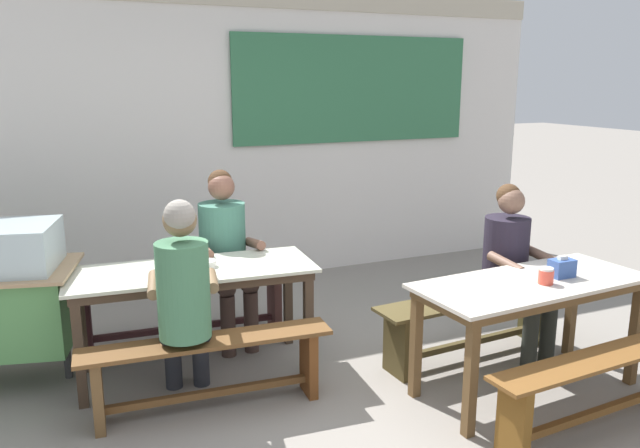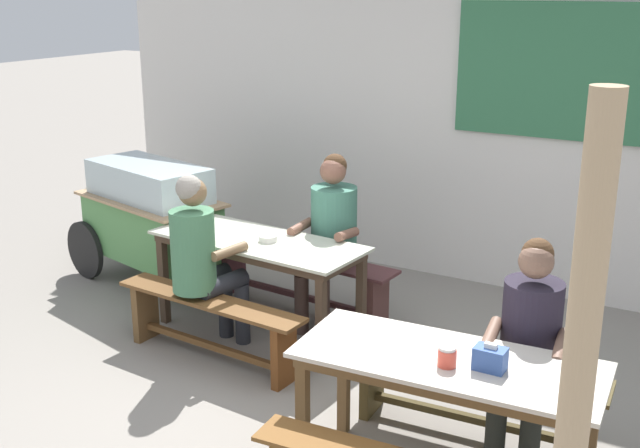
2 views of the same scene
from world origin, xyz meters
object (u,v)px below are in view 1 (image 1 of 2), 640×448
at_px(person_left_back_turned, 184,293).
at_px(soup_bowl, 206,264).
at_px(tissue_box, 562,268).
at_px(dining_table_near, 531,293).
at_px(person_center_facing, 225,246).
at_px(condiment_jar, 546,276).
at_px(dining_table_far, 193,280).
at_px(bench_far_front, 208,364).
at_px(bench_near_back, 470,318).
at_px(person_right_near_table, 513,261).
at_px(bench_far_back, 185,303).
at_px(bench_near_front, 599,383).

distance_m(person_left_back_turned, soup_bowl, 0.53).
relative_size(person_left_back_turned, tissue_box, 8.65).
relative_size(dining_table_near, person_center_facing, 1.19).
height_order(dining_table_near, soup_bowl, soup_bowl).
height_order(person_center_facing, tissue_box, person_center_facing).
relative_size(person_center_facing, condiment_jar, 12.79).
bearing_deg(dining_table_far, dining_table_near, -30.22).
relative_size(bench_far_front, condiment_jar, 14.77).
distance_m(dining_table_near, person_left_back_turned, 2.19).
height_order(dining_table_near, bench_near_back, dining_table_near).
height_order(dining_table_far, dining_table_near, same).
height_order(dining_table_far, person_center_facing, person_center_facing).
height_order(person_left_back_turned, tissue_box, person_left_back_turned).
xyz_separation_m(person_right_near_table, condiment_jar, (-0.25, -0.59, 0.09)).
xyz_separation_m(dining_table_near, tissue_box, (0.22, -0.02, 0.14)).
distance_m(dining_table_near, bench_far_front, 2.09).
bearing_deg(soup_bowl, dining_table_near, -31.39).
distance_m(dining_table_far, person_center_facing, 0.59).
bearing_deg(soup_bowl, bench_far_front, -103.94).
bearing_deg(bench_far_front, tissue_box, -14.99).
bearing_deg(condiment_jar, tissue_box, 19.64).
distance_m(dining_table_far, bench_near_back, 2.01).
relative_size(bench_far_back, person_right_near_table, 1.33).
height_order(bench_near_front, person_center_facing, person_center_facing).
relative_size(bench_far_back, bench_far_front, 1.09).
relative_size(person_left_back_turned, soup_bowl, 9.83).
bearing_deg(dining_table_far, tissue_box, -27.95).
relative_size(bench_near_back, person_left_back_turned, 1.14).
distance_m(bench_far_back, bench_near_front, 2.95).
xyz_separation_m(bench_near_front, person_right_near_table, (0.24, 1.05, 0.42)).
bearing_deg(person_right_near_table, bench_near_back, 169.68).
distance_m(bench_near_back, person_right_near_table, 0.52).
bearing_deg(condiment_jar, dining_table_near, 106.02).
relative_size(bench_near_back, soup_bowl, 11.25).
relative_size(bench_far_back, soup_bowl, 12.40).
xyz_separation_m(bench_near_back, bench_near_front, (0.07, -1.11, -0.01)).
bearing_deg(soup_bowl, person_left_back_turned, -118.10).
distance_m(bench_far_back, bench_near_back, 2.17).
bearing_deg(condiment_jar, person_right_near_table, 67.22).
relative_size(dining_table_near, person_left_back_turned, 1.19).
distance_m(bench_far_front, tissue_box, 2.33).
distance_m(person_right_near_table, soup_bowl, 2.20).
relative_size(bench_far_back, bench_near_front, 1.09).
bearing_deg(bench_near_front, person_right_near_table, 77.40).
relative_size(bench_far_back, condiment_jar, 16.16).
xyz_separation_m(dining_table_far, bench_near_back, (1.90, -0.57, -0.37)).
xyz_separation_m(bench_far_front, tissue_box, (2.19, -0.59, 0.51)).
xyz_separation_m(person_center_facing, person_left_back_turned, (-0.51, -0.94, -0.01)).
height_order(bench_near_back, person_right_near_table, person_right_near_table).
height_order(person_right_near_table, person_left_back_turned, person_left_back_turned).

